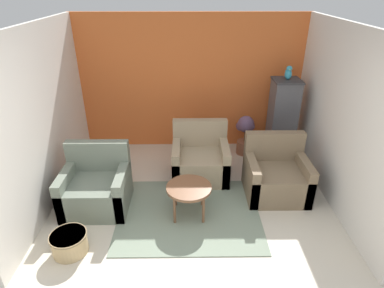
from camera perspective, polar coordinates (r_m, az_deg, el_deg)
ground_plane at (r=3.67m, az=0.35°, el=-24.11°), size 20.00×20.00×0.00m
wall_back_accent at (r=5.85m, az=-0.21°, el=10.69°), size 4.04×0.06×2.41m
wall_left at (r=4.69m, az=-25.15°, el=3.78°), size 0.06×3.29×2.41m
wall_right at (r=4.74m, az=24.92°, el=4.02°), size 0.06×3.29×2.41m
area_rug at (r=4.50m, az=-0.53°, el=-12.23°), size 1.91×1.56×0.01m
coffee_table at (r=4.26m, az=-0.56°, el=-8.12°), size 0.60×0.60×0.45m
armchair_left at (r=4.67m, az=-16.59°, el=-7.57°), size 0.87×0.77×0.88m
armchair_right at (r=4.88m, az=14.67°, el=-5.64°), size 0.87×0.77×0.88m
armchair_middle at (r=5.13m, az=1.48°, el=-2.95°), size 0.87×0.77×0.88m
birdcage at (r=5.73m, az=15.63°, el=3.72°), size 0.56×0.56×1.43m
parrot at (r=5.47m, az=16.75°, el=11.99°), size 0.11×0.19×0.23m
potted_plant at (r=5.84m, az=9.41°, el=2.01°), size 0.32×0.29×0.73m
wicker_basket at (r=4.16m, az=-20.96°, el=-16.02°), size 0.42×0.42×0.25m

